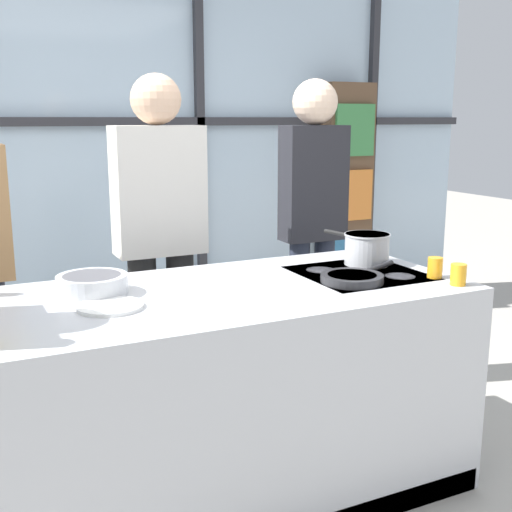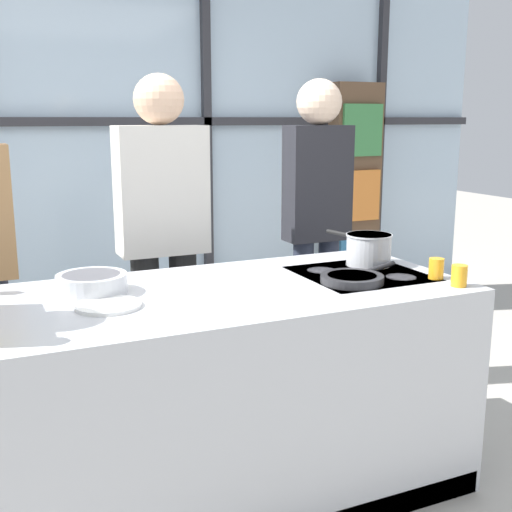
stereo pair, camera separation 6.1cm
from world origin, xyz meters
name	(u,v)px [view 1 (the left image)]	position (x,y,z in m)	size (l,w,h in m)	color
ground_plane	(225,491)	(0.00, 0.00, 0.00)	(18.00, 18.00, 0.00)	#ADA89E
back_window_wall	(94,142)	(0.00, 2.28, 1.40)	(6.40, 0.10, 2.80)	silver
bookshelf	(347,198)	(1.98, 2.10, 0.92)	(0.42, 0.19, 1.84)	brown
demo_island	(224,394)	(0.00, 0.00, 0.45)	(1.99, 0.90, 0.89)	#B7BABF
spectator_center_left	(160,229)	(0.00, 0.81, 1.02)	(0.45, 0.25, 1.78)	black
spectator_center_right	(313,210)	(0.90, 0.81, 1.06)	(0.37, 0.25, 1.77)	#232838
frying_pan	(353,278)	(0.54, -0.12, 0.91)	(0.45, 0.28, 0.04)	#232326
saucepan	(367,248)	(0.78, 0.13, 0.97)	(0.21, 0.39, 0.15)	silver
white_plate	(110,306)	(-0.46, -0.06, 0.90)	(0.24, 0.24, 0.01)	white
mixing_bowl	(92,284)	(-0.48, 0.16, 0.94)	(0.27, 0.27, 0.08)	silver
juice_glass_near	(458,275)	(0.90, -0.35, 0.94)	(0.06, 0.06, 0.09)	orange
juice_glass_far	(435,268)	(0.90, -0.21, 0.94)	(0.06, 0.06, 0.09)	orange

